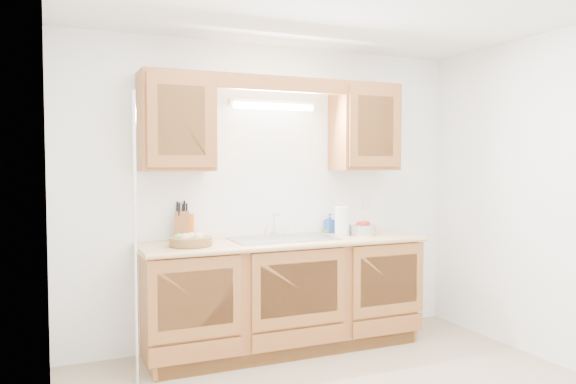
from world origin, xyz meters
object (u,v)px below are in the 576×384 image
knife_block (182,226)px  apple_bowl (362,229)px  paper_towel (342,221)px  fruit_basket (191,240)px

knife_block → apple_bowl: (1.49, -0.25, -0.07)m
paper_towel → apple_bowl: (0.18, -0.04, -0.07)m
knife_block → apple_bowl: size_ratio=1.08×
apple_bowl → paper_towel: bearing=169.1°
knife_block → paper_towel: bearing=8.7°
fruit_basket → knife_block: (0.01, 0.30, 0.07)m
knife_block → apple_bowl: 1.52m
fruit_basket → paper_towel: 1.32m
fruit_basket → knife_block: size_ratio=1.24×
fruit_basket → apple_bowl: bearing=2.0°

